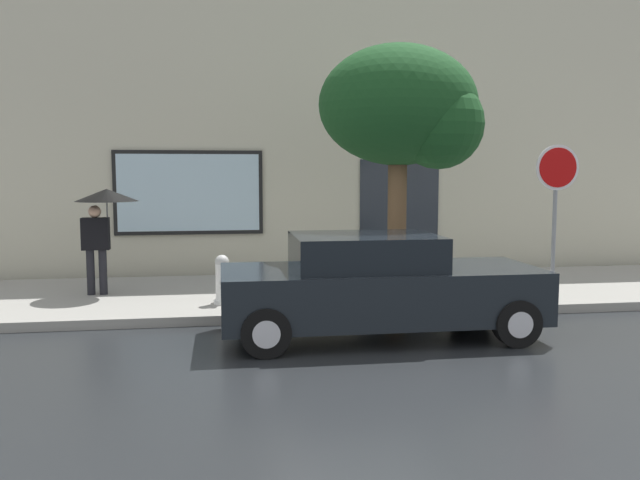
# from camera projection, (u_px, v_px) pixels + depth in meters

# --- Properties ---
(ground_plane) EXTENTS (60.00, 60.00, 0.00)m
(ground_plane) POSITION_uv_depth(u_px,v_px,m) (364.00, 337.00, 9.19)
(ground_plane) COLOR black
(sidewalk) EXTENTS (20.00, 4.00, 0.15)m
(sidewalk) POSITION_uv_depth(u_px,v_px,m) (329.00, 293.00, 12.14)
(sidewalk) COLOR gray
(sidewalk) RESTS_ON ground
(building_facade) EXTENTS (20.00, 0.67, 7.00)m
(building_facade) POSITION_uv_depth(u_px,v_px,m) (310.00, 119.00, 14.23)
(building_facade) COLOR beige
(building_facade) RESTS_ON ground
(parked_car) EXTENTS (4.44, 1.84, 1.46)m
(parked_car) POSITION_uv_depth(u_px,v_px,m) (377.00, 287.00, 9.14)
(parked_car) COLOR black
(parked_car) RESTS_ON ground
(fire_hydrant) EXTENTS (0.30, 0.44, 0.81)m
(fire_hydrant) POSITION_uv_depth(u_px,v_px,m) (222.00, 280.00, 10.74)
(fire_hydrant) COLOR white
(fire_hydrant) RESTS_ON sidewalk
(pedestrian_with_umbrella) EXTENTS (1.10, 1.10, 1.88)m
(pedestrian_with_umbrella) POSITION_uv_depth(u_px,v_px,m) (104.00, 208.00, 11.44)
(pedestrian_with_umbrella) COLOR black
(pedestrian_with_umbrella) RESTS_ON sidewalk
(street_tree) EXTENTS (2.64, 2.24, 4.26)m
(street_tree) POSITION_uv_depth(u_px,v_px,m) (407.00, 111.00, 10.64)
(street_tree) COLOR #4C3823
(street_tree) RESTS_ON sidewalk
(stop_sign) EXTENTS (0.76, 0.10, 2.63)m
(stop_sign) POSITION_uv_depth(u_px,v_px,m) (556.00, 191.00, 10.87)
(stop_sign) COLOR gray
(stop_sign) RESTS_ON sidewalk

